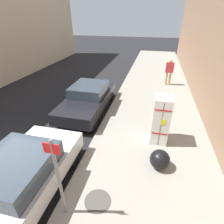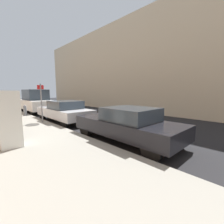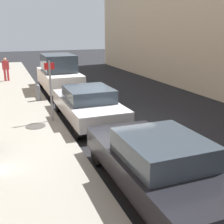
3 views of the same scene
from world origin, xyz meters
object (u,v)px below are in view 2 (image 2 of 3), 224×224
Objects in this scene: parked_van_white at (36,101)px; discarded_refrigerator at (9,119)px; trash_bag at (2,130)px; fire_hydrant at (25,110)px; parked_sedan_silver at (64,111)px; parked_sedan_dark at (127,124)px; street_sign_post at (41,101)px.

discarded_refrigerator is at bearing -111.31° from parked_van_white.
discarded_refrigerator is 1.54m from trash_bag.
trash_bag is 8.60m from parked_van_white.
discarded_refrigerator is 2.91× the size of trash_bag.
parked_sedan_silver is at bearing -66.83° from fire_hydrant.
fire_hydrant is at bearing 68.53° from trash_bag.
fire_hydrant is 3.77m from parked_sedan_silver.
parked_van_white is at bearing 64.94° from trash_bag.
parked_van_white is at bearing 68.69° from discarded_refrigerator.
parked_van_white reaches higher than parked_sedan_dark.
trash_bag is at bearing 136.87° from parked_sedan_dark.
parked_sedan_silver is at bearing -2.52° from street_sign_post.
parked_sedan_silver is 1.00× the size of parked_van_white.
parked_van_white is at bearing 76.37° from street_sign_post.
street_sign_post is at bearing 42.52° from trash_bag.
trash_bag is 4.16m from parked_sedan_silver.
street_sign_post reaches higher than discarded_refrigerator.
street_sign_post is (2.20, 3.48, 0.36)m from discarded_refrigerator.
parked_van_white is (-0.00, 11.18, 0.37)m from parked_sedan_dark.
street_sign_post reaches higher than parked_sedan_dark.
parked_sedan_silver is at bearing 43.66° from discarded_refrigerator.
fire_hydrant is at bearing 91.67° from street_sign_post.
street_sign_post is 5.89m from parked_van_white.
parked_sedan_dark is (1.48, -8.88, 0.13)m from fire_hydrant.
parked_sedan_silver reaches higher than fire_hydrant.
parked_sedan_silver is (1.48, -3.47, 0.14)m from fire_hydrant.
fire_hydrant is 1.26× the size of trash_bag.
fire_hydrant is 2.78m from parked_van_white.
parked_van_white is (3.59, 9.19, -0.02)m from discarded_refrigerator.
parked_sedan_dark is 0.98× the size of parked_sedan_silver.
discarded_refrigerator is 0.41× the size of parked_sedan_dark.
street_sign_post is 3.52m from fire_hydrant.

